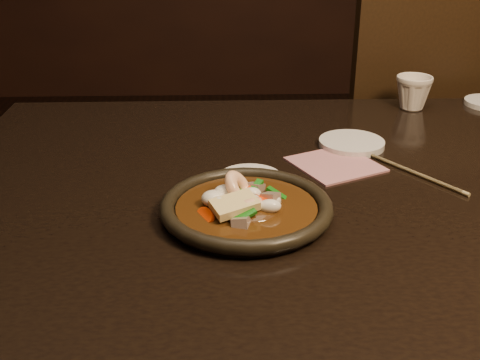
{
  "coord_description": "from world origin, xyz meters",
  "views": [
    {
      "loc": [
        -0.32,
        -0.9,
        1.17
      ],
      "look_at": [
        -0.3,
        -0.1,
        0.8
      ],
      "focal_mm": 45.0,
      "sensor_mm": 36.0,
      "label": 1
    }
  ],
  "objects_px": {
    "table": "(410,219)",
    "plate": "(246,208)",
    "tea_cup": "(413,91)",
    "chair": "(404,151)"
  },
  "relations": [
    {
      "from": "table",
      "to": "tea_cup",
      "type": "relative_size",
      "value": 19.97
    },
    {
      "from": "plate",
      "to": "chair",
      "type": "bearing_deg",
      "value": 58.32
    },
    {
      "from": "table",
      "to": "plate",
      "type": "distance_m",
      "value": 0.33
    },
    {
      "from": "tea_cup",
      "to": "plate",
      "type": "bearing_deg",
      "value": -128.29
    },
    {
      "from": "chair",
      "to": "plate",
      "type": "bearing_deg",
      "value": 50.41
    },
    {
      "from": "table",
      "to": "plate",
      "type": "relative_size",
      "value": 6.28
    },
    {
      "from": "table",
      "to": "chair",
      "type": "height_order",
      "value": "chair"
    },
    {
      "from": "table",
      "to": "tea_cup",
      "type": "height_order",
      "value": "tea_cup"
    },
    {
      "from": "chair",
      "to": "tea_cup",
      "type": "distance_m",
      "value": 0.39
    },
    {
      "from": "table",
      "to": "tea_cup",
      "type": "xyz_separation_m",
      "value": [
        0.1,
        0.37,
        0.12
      ]
    }
  ]
}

